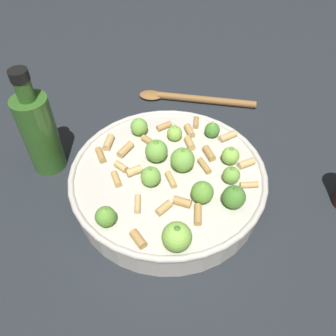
# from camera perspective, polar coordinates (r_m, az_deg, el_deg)

# --- Properties ---
(ground_plane) EXTENTS (2.40, 2.40, 0.00)m
(ground_plane) POSITION_cam_1_polar(r_m,az_deg,el_deg) (0.59, 0.00, -4.07)
(ground_plane) COLOR #23282D
(cooking_pan) EXTENTS (0.32, 0.32, 0.10)m
(cooking_pan) POSITION_cam_1_polar(r_m,az_deg,el_deg) (0.56, 0.15, -2.03)
(cooking_pan) COLOR beige
(cooking_pan) RESTS_ON ground
(olive_oil_bottle) EXTENTS (0.06, 0.06, 0.20)m
(olive_oil_bottle) POSITION_cam_1_polar(r_m,az_deg,el_deg) (0.62, -20.70, 5.70)
(olive_oil_bottle) COLOR #336023
(olive_oil_bottle) RESTS_ON ground
(wooden_spoon) EXTENTS (0.24, 0.15, 0.02)m
(wooden_spoon) POSITION_cam_1_polar(r_m,az_deg,el_deg) (0.78, 3.68, 11.50)
(wooden_spoon) COLOR olive
(wooden_spoon) RESTS_ON ground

